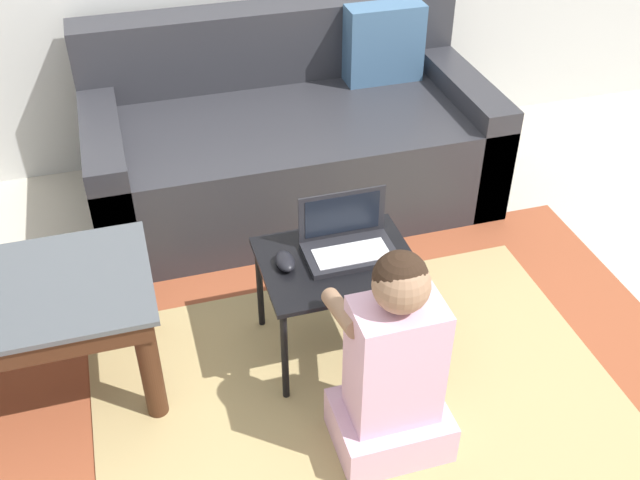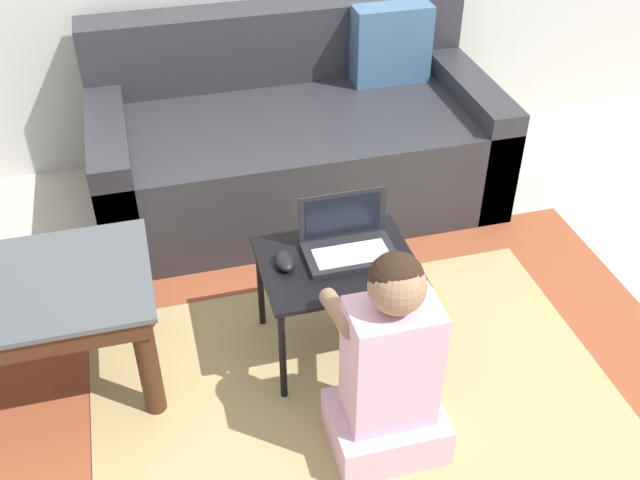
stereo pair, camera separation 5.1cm
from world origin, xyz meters
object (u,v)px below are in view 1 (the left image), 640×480
Objects in this scene: laptop at (348,244)px; computer_mouse at (285,261)px; couch at (289,138)px; person_seated at (393,369)px; laptop_desk at (337,272)px.

laptop is 2.82× the size of computer_mouse.
couch is at bearing 86.90° from laptop.
couch is at bearing 87.32° from person_seated.
person_seated is (0.03, -0.46, -0.03)m from laptop_desk.
laptop is 0.50m from person_seated.
person_seated is at bearing -92.68° from couch.
person_seated is (-0.07, -1.53, 0.05)m from couch.
couch reaches higher than person_seated.
laptop_desk is at bearing -95.57° from couch.
laptop is at bearing 88.21° from person_seated.
couch is 1.05m from laptop.
laptop is 0.40× the size of person_seated.
laptop is at bearing 35.84° from laptop_desk.
laptop_desk is 1.69× the size of laptop.
computer_mouse is at bearing -176.31° from laptop.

